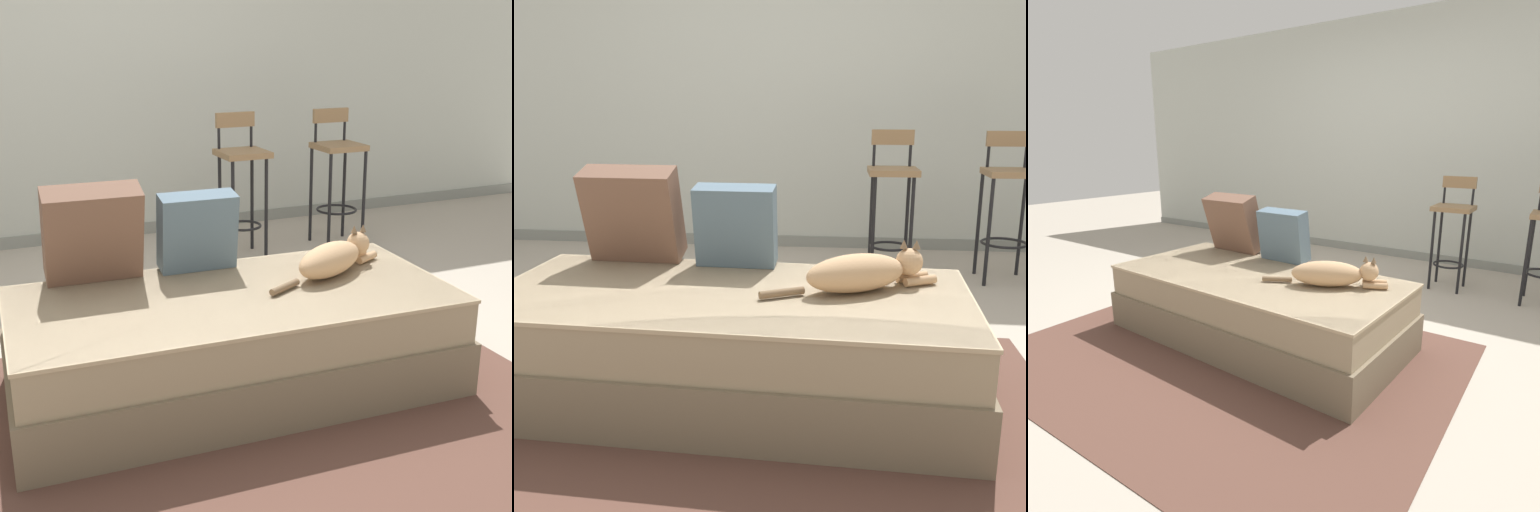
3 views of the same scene
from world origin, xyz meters
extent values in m
plane|color=#A89E8E|center=(0.00, 0.00, 0.00)|extent=(16.00, 16.00, 0.00)
cube|color=#B7BCB2|center=(0.00, 2.25, 1.30)|extent=(8.00, 0.10, 2.60)
cube|color=gray|center=(0.00, 2.20, 0.04)|extent=(8.00, 0.02, 0.09)
cube|color=brown|center=(0.00, -0.70, 0.00)|extent=(2.61, 2.02, 0.01)
cube|color=#766750|center=(0.00, -0.40, 0.12)|extent=(1.95, 1.01, 0.24)
cube|color=#9E896B|center=(0.00, -0.40, 0.34)|extent=(1.91, 0.97, 0.20)
cube|color=tan|center=(0.00, -0.40, 0.43)|extent=(1.92, 0.98, 0.02)
cube|color=brown|center=(-0.51, -0.01, 0.67)|extent=(0.44, 0.29, 0.45)
cube|color=#4C6070|center=(-0.03, -0.04, 0.63)|extent=(0.36, 0.20, 0.37)
ellipsoid|color=tan|center=(0.49, -0.36, 0.52)|extent=(0.45, 0.34, 0.15)
sphere|color=tan|center=(0.71, -0.25, 0.54)|extent=(0.11, 0.11, 0.11)
cone|color=brown|center=(0.69, -0.25, 0.61)|extent=(0.03, 0.03, 0.04)
cone|color=brown|center=(0.74, -0.25, 0.61)|extent=(0.03, 0.03, 0.04)
cylinder|color=tan|center=(0.76, -0.26, 0.46)|extent=(0.14, 0.10, 0.04)
cylinder|color=tan|center=(0.73, -0.20, 0.46)|extent=(0.14, 0.10, 0.04)
cylinder|color=brown|center=(0.21, -0.47, 0.46)|extent=(0.17, 0.11, 0.03)
cylinder|color=black|center=(0.67, 1.25, 0.35)|extent=(0.02, 0.02, 0.70)
cylinder|color=black|center=(0.91, 1.25, 0.35)|extent=(0.02, 0.02, 0.70)
cylinder|color=black|center=(0.67, 1.49, 0.35)|extent=(0.02, 0.02, 0.70)
cylinder|color=black|center=(0.91, 1.49, 0.35)|extent=(0.02, 0.02, 0.70)
torus|color=black|center=(0.79, 1.37, 0.22)|extent=(0.26, 0.26, 0.02)
cube|color=olive|center=(0.79, 1.37, 0.72)|extent=(0.32, 0.32, 0.04)
cylinder|color=black|center=(0.67, 1.50, 0.82)|extent=(0.02, 0.02, 0.23)
cylinder|color=black|center=(0.91, 1.50, 0.82)|extent=(0.02, 0.02, 0.23)
cube|color=olive|center=(0.79, 1.50, 0.93)|extent=(0.28, 0.03, 0.10)
cylinder|color=black|center=(1.39, 1.23, 0.35)|extent=(0.02, 0.02, 0.70)
cylinder|color=black|center=(1.39, 1.51, 0.35)|extent=(0.02, 0.02, 0.70)
cylinder|color=black|center=(1.68, 1.51, 0.35)|extent=(0.02, 0.02, 0.70)
torus|color=black|center=(1.54, 1.37, 0.26)|extent=(0.30, 0.30, 0.02)
cube|color=olive|center=(1.54, 1.37, 0.72)|extent=(0.32, 0.32, 0.04)
cylinder|color=black|center=(1.42, 1.50, 0.81)|extent=(0.02, 0.02, 0.23)
cylinder|color=black|center=(1.66, 1.50, 0.81)|extent=(0.02, 0.02, 0.23)
cube|color=olive|center=(1.54, 1.50, 0.93)|extent=(0.28, 0.03, 0.10)
camera|label=1|loc=(-1.06, -3.05, 1.52)|focal=50.00mm
camera|label=2|loc=(0.39, -2.62, 1.17)|focal=42.00mm
camera|label=3|loc=(1.63, -2.49, 1.25)|focal=30.00mm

